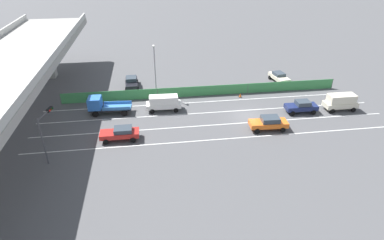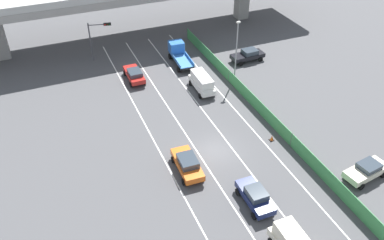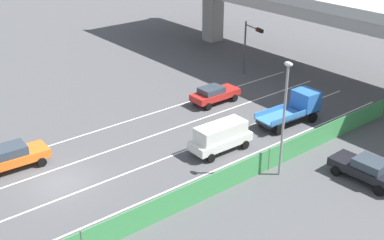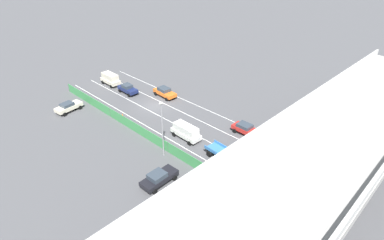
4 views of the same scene
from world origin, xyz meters
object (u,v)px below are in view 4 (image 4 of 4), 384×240
Objects in this scene: traffic_cone at (123,116)px; parked_sedan_dark at (159,178)px; car_van_white at (186,131)px; traffic_light at (305,122)px; car_sedan_red at (246,129)px; flatbed_truck_blue at (231,155)px; street_lamp at (162,125)px; car_van_cream at (110,79)px; parked_sedan_cream at (68,107)px; car_sedan_navy at (128,89)px; car_taxi_orange at (165,92)px.

parked_sedan_dark is at bearing 69.16° from traffic_cone.
traffic_cone is (-6.15, -16.15, -0.60)m from parked_sedan_dark.
car_van_white is 0.88× the size of traffic_light.
flatbed_truck_blue is (6.99, 2.70, 0.37)m from car_sedan_red.
car_sedan_red is 15.77m from parked_sedan_dark.
traffic_cone is at bearing -99.84° from street_lamp.
car_sedan_red is at bearing 119.37° from traffic_cone.
traffic_light reaches higher than car_van_white.
parked_sedan_dark is at bearing 67.13° from car_van_cream.
car_van_cream reaches higher than parked_sedan_dark.
car_van_white is 9.98m from parked_sedan_dark.
parked_sedan_dark is at bearing 27.23° from car_van_white.
car_sedan_navy is at bearing 174.31° from parked_sedan_cream.
street_lamp is (4.87, 0.81, 3.48)m from car_van_white.
car_sedan_red is 0.80× the size of flatbed_truck_blue.
traffic_light is (-6.44, 36.55, 2.54)m from car_van_cream.
flatbed_truck_blue is at bearing 82.87° from car_sedan_navy.
street_lamp reaches higher than car_van_white.
car_sedan_red is 1.01× the size of car_van_cream.
car_sedan_red is 13.19m from street_lamp.
flatbed_truck_blue is 9.26× the size of traffic_cone.
car_sedan_red is at bearing 120.33° from parked_sedan_cream.
car_van_white is at bearing -170.55° from street_lamp.
car_sedan_red is at bearing 97.09° from car_van_cream.
car_van_white is 14.29m from car_taxi_orange.
car_taxi_orange is at bearing -108.98° from flatbed_truck_blue.
car_sedan_red is at bearing 141.52° from car_van_white.
car_van_cream reaches higher than traffic_cone.
parked_sedan_cream is (14.71, -7.05, -0.05)m from car_taxi_orange.
parked_sedan_cream is (7.62, -27.67, -0.36)m from flatbed_truck_blue.
car_sedan_navy reaches higher than parked_sedan_cream.
car_sedan_navy is at bearing -97.13° from flatbed_truck_blue.
car_van_cream is at bearing -112.87° from parked_sedan_dark.
street_lamp is (4.75, -7.35, 3.43)m from flatbed_truck_blue.
traffic_cone is at bearing -110.84° from parked_sedan_dark.
car_van_cream is at bearing -71.97° from car_taxi_orange.
car_van_cream is 37.20m from traffic_light.
street_lamp is at bearing -38.86° from traffic_light.
flatbed_truck_blue is at bearing 122.88° from street_lamp.
parked_sedan_dark is 17.29m from traffic_cone.
car_van_cream is (-3.20, -24.05, 0.07)m from car_van_white.
parked_sedan_dark is at bearing 47.08° from car_taxi_orange.
car_sedan_navy is 0.55× the size of street_lamp.
parked_sedan_dark is at bearing 43.19° from street_lamp.
traffic_cone is at bearing -60.63° from car_sedan_red.
parked_sedan_cream is 24.11m from parked_sedan_dark.
car_taxi_orange is 1.04× the size of parked_sedan_cream.
parked_sedan_dark is at bearing -3.25° from car_sedan_red.
car_taxi_orange is (-6.97, -12.47, -0.28)m from car_van_white.
car_sedan_navy is 0.76× the size of flatbed_truck_blue.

